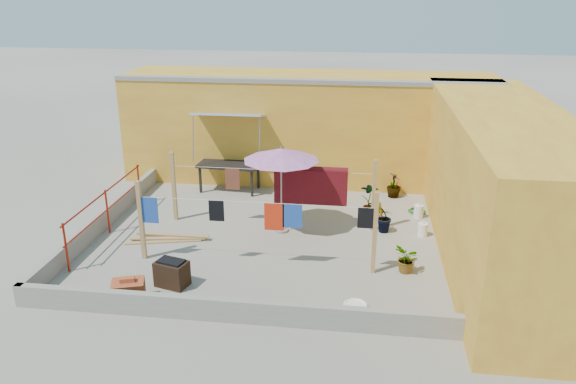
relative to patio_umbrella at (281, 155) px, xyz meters
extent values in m
plane|color=#9E998E|center=(-0.30, -0.42, -1.95)|extent=(80.00, 80.00, 0.00)
cube|color=gold|center=(0.20, 4.28, -0.35)|extent=(11.00, 2.40, 3.20)
cube|color=gray|center=(0.20, 3.23, 1.20)|extent=(11.00, 0.35, 0.12)
cube|color=#2D51B2|center=(-1.90, 2.73, 0.30)|extent=(2.00, 0.79, 0.22)
cylinder|color=gray|center=(-2.85, 2.36, -0.35)|extent=(0.03, 0.30, 1.28)
cylinder|color=gray|center=(-0.95, 2.36, -0.35)|extent=(0.03, 0.30, 1.28)
cube|color=gold|center=(4.90, -0.42, -0.35)|extent=(2.40, 9.00, 3.20)
cube|color=gray|center=(-0.30, -4.00, -1.73)|extent=(8.30, 0.16, 0.44)
cube|color=gray|center=(-4.38, -0.42, -1.73)|extent=(0.16, 7.30, 0.44)
cylinder|color=maroon|center=(-4.15, -2.62, -1.40)|extent=(0.05, 0.05, 1.10)
cylinder|color=maroon|center=(-4.15, -0.62, -1.40)|extent=(0.05, 0.05, 1.10)
cylinder|color=maroon|center=(-4.15, 1.38, -1.40)|extent=(0.05, 0.05, 1.10)
cylinder|color=maroon|center=(-4.15, -0.62, -0.90)|extent=(0.04, 4.20, 0.04)
cylinder|color=maroon|center=(-4.15, -0.62, -1.35)|extent=(0.04, 4.20, 0.04)
cube|color=tan|center=(-2.80, -1.82, -1.05)|extent=(0.09, 0.09, 1.80)
cube|color=tan|center=(2.20, -1.82, -1.05)|extent=(0.09, 0.09, 1.80)
cube|color=tan|center=(2.20, 0.38, -1.05)|extent=(0.09, 0.09, 1.80)
cube|color=tan|center=(-2.80, 0.38, -1.05)|extent=(0.09, 0.09, 1.80)
cylinder|color=silver|center=(-0.30, -1.82, -0.50)|extent=(5.00, 0.01, 0.01)
cylinder|color=silver|center=(-0.30, 0.38, -0.50)|extent=(5.00, 0.01, 0.01)
cube|color=#4C0C13|center=(0.67, 0.38, -0.89)|extent=(1.78, 0.22, 0.88)
cube|color=black|center=(1.13, 0.38, -0.75)|extent=(0.33, 0.02, 0.51)
cube|color=brown|center=(-1.28, 0.38, -0.78)|extent=(0.36, 0.02, 0.56)
cube|color=#1E45A3|center=(-2.60, -1.82, -0.80)|extent=(0.39, 0.02, 0.59)
cube|color=black|center=(-1.12, -1.82, -0.73)|extent=(0.32, 0.02, 0.46)
cube|color=red|center=(0.11, -1.82, -0.80)|extent=(0.41, 0.02, 0.60)
cube|color=#1E45A3|center=(0.49, -1.82, -0.76)|extent=(0.40, 0.02, 0.53)
cube|color=black|center=(2.00, -1.82, -0.73)|extent=(0.33, 0.02, 0.45)
cylinder|color=gray|center=(0.00, 0.00, -1.92)|extent=(0.32, 0.32, 0.05)
cylinder|color=gray|center=(0.00, 0.00, -0.91)|extent=(0.04, 0.04, 2.07)
cone|color=#D371B3|center=(0.00, 0.00, 0.01)|extent=(2.36, 2.36, 0.29)
cylinder|color=gray|center=(0.00, 0.00, 0.18)|extent=(0.04, 0.04, 0.09)
cube|color=black|center=(-1.92, 2.70, -1.16)|extent=(1.83, 1.02, 0.07)
cube|color=black|center=(-2.72, 2.41, -1.57)|extent=(0.07, 0.07, 0.77)
cube|color=black|center=(-2.66, 3.11, -1.57)|extent=(0.07, 0.07, 0.77)
cube|color=black|center=(-1.18, 2.29, -1.57)|extent=(0.07, 0.07, 0.77)
cube|color=black|center=(-1.12, 2.99, -1.57)|extent=(0.07, 0.07, 0.77)
cube|color=#A64D26|center=(-2.41, -3.62, -1.73)|extent=(0.71, 0.60, 0.44)
cube|color=#AA4228|center=(-2.41, -3.62, -1.47)|extent=(0.30, 0.21, 0.09)
cube|color=tan|center=(-2.66, -1.00, -1.93)|extent=(1.74, 0.54, 0.04)
cube|color=tan|center=(-2.58, -0.88, -1.89)|extent=(1.76, 0.39, 0.04)
cube|color=tan|center=(-2.50, -0.76, -1.85)|extent=(1.77, 0.15, 0.04)
cube|color=black|center=(-1.79, -2.90, -1.69)|extent=(0.71, 0.57, 0.52)
cube|color=black|center=(-1.79, -2.90, -1.41)|extent=(0.59, 0.44, 0.04)
cylinder|color=white|center=(1.87, -3.26, -1.92)|extent=(0.43, 0.43, 0.06)
torus|color=white|center=(1.87, -3.26, -1.90)|extent=(0.46, 0.46, 0.05)
cylinder|color=white|center=(3.40, 0.19, -1.79)|extent=(0.24, 0.24, 0.32)
cylinder|color=white|center=(3.40, 0.19, -1.61)|extent=(0.06, 0.06, 0.05)
cylinder|color=white|center=(3.40, 1.33, -1.78)|extent=(0.25, 0.25, 0.34)
cylinder|color=white|center=(3.40, 1.33, -1.59)|extent=(0.07, 0.07, 0.06)
torus|color=#197121|center=(3.40, 1.70, -1.93)|extent=(0.47, 0.47, 0.03)
torus|color=#197121|center=(3.40, 1.70, -1.90)|extent=(0.40, 0.40, 0.03)
imported|color=#1B611E|center=(0.28, 2.47, -1.55)|extent=(0.88, 0.82, 0.79)
imported|color=#1B611E|center=(2.82, 2.78, -1.59)|extent=(0.52, 0.52, 0.72)
imported|color=#1B611E|center=(2.12, 1.28, -1.49)|extent=(0.54, 0.42, 0.92)
imported|color=#1B611E|center=(2.45, 0.27, -1.56)|extent=(0.56, 0.55, 0.79)
imported|color=#1B611E|center=(2.90, -1.74, -1.65)|extent=(0.55, 0.61, 0.61)
camera|label=1|loc=(1.81, -12.45, 3.72)|focal=35.00mm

